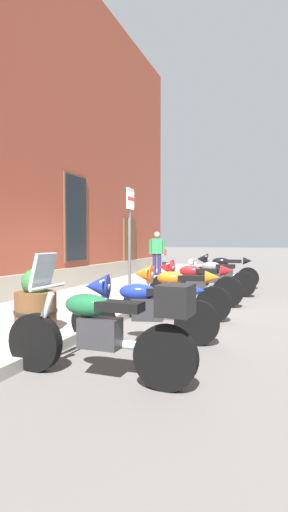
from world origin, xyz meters
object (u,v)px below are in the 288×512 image
object	(u,v)px
motorcycle_red_sport	(191,281)
motorcycle_green_touring	(106,329)
motorcycle_blue_sport	(139,306)
pedestrian_striped_shirt	(157,251)
motorcycle_grey_naked	(214,277)
barrel_planter	(36,305)
parking_sign	(130,228)
motorcycle_orange_sport	(172,290)
motorcycle_black_sport	(222,269)

from	to	relation	value
motorcycle_red_sport	motorcycle_green_touring	bearing A→B (deg)	-177.12
motorcycle_blue_sport	pedestrian_striped_shirt	world-z (taller)	pedestrian_striped_shirt
motorcycle_grey_naked	barrel_planter	size ratio (longest dim) A/B	2.32
motorcycle_blue_sport	pedestrian_striped_shirt	bearing A→B (deg)	16.58
pedestrian_striped_shirt	parking_sign	size ratio (longest dim) A/B	0.67
motorcycle_blue_sport	motorcycle_red_sport	world-z (taller)	motorcycle_red_sport
motorcycle_orange_sport	motorcycle_red_sport	size ratio (longest dim) A/B	0.93
motorcycle_orange_sport	pedestrian_striped_shirt	bearing A→B (deg)	20.45
motorcycle_red_sport	motorcycle_orange_sport	bearing A→B (deg)	-178.74
motorcycle_black_sport	barrel_planter	distance (m)	7.42
motorcycle_green_touring	motorcycle_grey_naked	size ratio (longest dim) A/B	1.04
motorcycle_grey_naked	parking_sign	xyz separation A→B (m)	(-2.60, 1.35, 1.25)
motorcycle_black_sport	motorcycle_orange_sport	bearing A→B (deg)	178.72
motorcycle_blue_sport	motorcycle_red_sport	size ratio (longest dim) A/B	0.96
motorcycle_green_touring	pedestrian_striped_shirt	bearing A→B (deg)	15.34
parking_sign	barrel_planter	bearing A→B (deg)	174.30
motorcycle_orange_sport	barrel_planter	world-z (taller)	barrel_planter
motorcycle_orange_sport	motorcycle_black_sport	xyz separation A→B (m)	(5.10, -0.11, 0.02)
motorcycle_green_touring	motorcycle_blue_sport	bearing A→B (deg)	7.92
motorcycle_orange_sport	motorcycle_red_sport	xyz separation A→B (m)	(1.71, 0.04, -0.00)
motorcycle_green_touring	motorcycle_black_sport	size ratio (longest dim) A/B	1.06
barrel_planter	motorcycle_green_touring	bearing A→B (deg)	-123.46
motorcycle_green_touring	parking_sign	size ratio (longest dim) A/B	0.90
motorcycle_green_touring	motorcycle_orange_sport	size ratio (longest dim) A/B	1.10
motorcycle_grey_naked	parking_sign	bearing A→B (deg)	152.56
motorcycle_blue_sport	motorcycle_black_sport	xyz separation A→B (m)	(6.85, -0.11, 0.03)
motorcycle_orange_sport	motorcycle_grey_naked	bearing A→B (deg)	-3.13
motorcycle_grey_naked	motorcycle_green_touring	bearing A→B (deg)	-179.77
motorcycle_black_sport	pedestrian_striped_shirt	world-z (taller)	pedestrian_striped_shirt
motorcycle_black_sport	parking_sign	distance (m)	4.66
motorcycle_black_sport	pedestrian_striped_shirt	size ratio (longest dim) A/B	1.26
motorcycle_red_sport	motorcycle_grey_naked	world-z (taller)	motorcycle_red_sport
motorcycle_red_sport	parking_sign	xyz separation A→B (m)	(-0.94, 1.13, 1.18)
motorcycle_orange_sport	motorcycle_grey_naked	size ratio (longest dim) A/B	0.94
pedestrian_striped_shirt	barrel_planter	xyz separation A→B (m)	(-9.06, -1.12, -0.53)
motorcycle_orange_sport	motorcycle_red_sport	bearing A→B (deg)	1.26
pedestrian_striped_shirt	barrel_planter	bearing A→B (deg)	-172.97
motorcycle_black_sport	parking_sign	xyz separation A→B (m)	(-4.33, 1.28, 1.16)
pedestrian_striped_shirt	motorcycle_orange_sport	bearing A→B (deg)	-159.55
pedestrian_striped_shirt	motorcycle_red_sport	bearing A→B (deg)	-153.98
barrel_planter	motorcycle_grey_naked	bearing A→B (deg)	-16.56
motorcycle_green_touring	barrel_planter	bearing A→B (deg)	56.54
motorcycle_green_touring	motorcycle_red_sport	world-z (taller)	motorcycle_green_touring
motorcycle_black_sport	parking_sign	world-z (taller)	parking_sign
motorcycle_grey_naked	motorcycle_black_sport	distance (m)	1.73
motorcycle_red_sport	pedestrian_striped_shirt	bearing A→B (deg)	26.02
motorcycle_grey_naked	motorcycle_black_sport	bearing A→B (deg)	2.34
motorcycle_black_sport	motorcycle_grey_naked	bearing A→B (deg)	-177.66
motorcycle_grey_naked	pedestrian_striped_shirt	bearing A→B (deg)	37.99
motorcycle_red_sport	motorcycle_blue_sport	bearing A→B (deg)	-179.33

